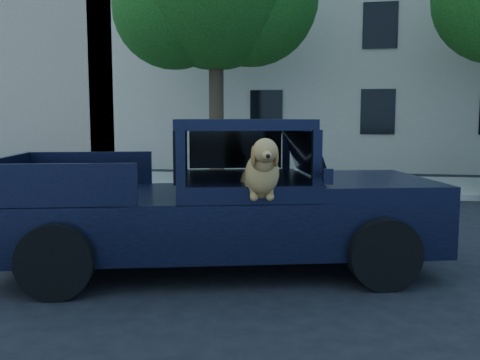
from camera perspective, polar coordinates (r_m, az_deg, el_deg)
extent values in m
plane|color=black|center=(6.55, 13.45, -11.14)|extent=(120.00, 120.00, 0.00)
cube|color=gray|center=(15.55, 11.69, -0.53)|extent=(60.00, 4.00, 0.15)
cylinder|color=#332619|center=(16.24, -2.54, 7.41)|extent=(0.44, 0.44, 4.40)
sphere|color=#0E380E|center=(16.58, -7.09, 17.79)|extent=(3.60, 3.60, 3.60)
cube|color=#C0B49E|center=(23.12, 19.18, 12.54)|extent=(26.00, 6.00, 9.00)
cube|color=tan|center=(27.10, -22.71, 10.41)|extent=(12.00, 6.00, 8.00)
cube|color=black|center=(7.05, -2.22, -4.10)|extent=(5.85, 3.49, 0.70)
cube|color=black|center=(7.34, 13.17, -0.43)|extent=(2.09, 2.45, 0.17)
cube|color=black|center=(6.95, -0.08, 5.99)|extent=(2.11, 2.39, 0.13)
cube|color=black|center=(7.09, 6.83, 2.96)|extent=(0.74, 1.82, 0.60)
cube|color=black|center=(6.59, 2.11, -3.09)|extent=(0.71, 0.71, 0.40)
cube|color=black|center=(5.82, 9.36, 0.36)|extent=(0.12, 0.08, 0.17)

